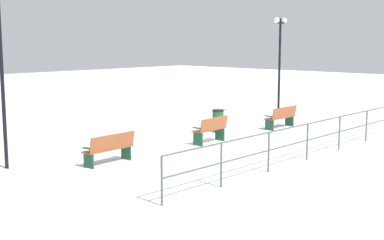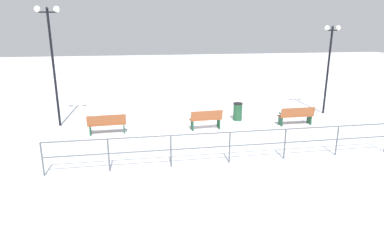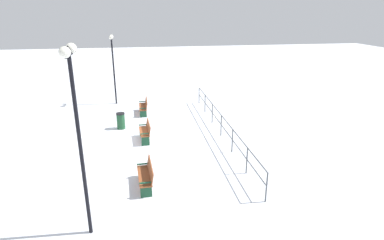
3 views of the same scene
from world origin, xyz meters
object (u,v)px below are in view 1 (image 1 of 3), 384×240
bench_third (110,148)px  lamppost_middle (0,32)px  bench_nearest (281,117)px  trash_bin (218,121)px  bench_second (211,129)px  lamppost_near (280,48)px

bench_third → lamppost_middle: lamppost_middle is taller
lamppost_middle → bench_nearest: bearing=-99.5°
bench_nearest → bench_third: bench_third is taller
bench_third → trash_bin: size_ratio=1.87×
bench_nearest → lamppost_middle: 11.46m
bench_third → trash_bin: bench_third is taller
lamppost_middle → trash_bin: 9.06m
bench_nearest → trash_bin: size_ratio=1.90×
bench_second → bench_third: (0.10, 4.29, -0.02)m
lamppost_middle → trash_bin: bearing=-93.5°
bench_second → lamppost_middle: (1.77, 6.55, 3.24)m
trash_bin → lamppost_middle: bearing=86.5°
bench_nearest → bench_second: bench_second is taller
bench_second → lamppost_near: size_ratio=0.32×
lamppost_middle → trash_bin: size_ratio=6.10×
bench_second → lamppost_middle: 7.52m
trash_bin → bench_nearest: bearing=-118.0°
lamppost_near → bench_second: bearing=104.6°
bench_nearest → bench_third: 8.58m
bench_third → lamppost_near: lamppost_near is taller
bench_nearest → lamppost_near: (1.81, -2.49, 2.67)m
bench_third → lamppost_near: 11.51m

